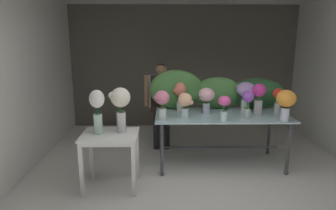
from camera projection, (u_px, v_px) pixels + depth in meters
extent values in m
plane|color=silver|center=(189.00, 157.00, 5.07)|extent=(8.71, 8.71, 0.00)
cube|color=#5B564C|center=(183.00, 67.00, 6.70)|extent=(5.13, 0.12, 2.71)
cube|color=silver|center=(31.00, 79.00, 4.73)|extent=(0.12, 4.08, 2.71)
cube|color=#A7C8D2|center=(221.00, 115.00, 4.63)|extent=(2.06, 1.01, 0.02)
cylinder|color=#4C4C51|center=(162.00, 150.00, 4.32)|extent=(0.05, 0.05, 0.82)
sphere|color=#4C4C51|center=(162.00, 173.00, 4.40)|extent=(0.07, 0.07, 0.07)
cylinder|color=#4C4C51|center=(288.00, 149.00, 4.34)|extent=(0.05, 0.05, 0.82)
sphere|color=#4C4C51|center=(286.00, 173.00, 4.43)|extent=(0.07, 0.07, 0.07)
cylinder|color=#4C4C51|center=(162.00, 132.00, 5.11)|extent=(0.05, 0.05, 0.82)
sphere|color=#4C4C51|center=(162.00, 153.00, 5.19)|extent=(0.07, 0.07, 0.07)
cylinder|color=#4C4C51|center=(269.00, 132.00, 5.14)|extent=(0.05, 0.05, 0.82)
sphere|color=#4C4C51|center=(268.00, 152.00, 5.22)|extent=(0.07, 0.07, 0.07)
cylinder|color=#4C4C51|center=(220.00, 147.00, 4.75)|extent=(1.86, 0.03, 0.03)
cube|color=white|center=(110.00, 135.00, 3.91)|extent=(0.74, 0.60, 0.03)
cube|color=white|center=(110.00, 138.00, 3.92)|extent=(0.68, 0.54, 0.06)
cube|color=white|center=(82.00, 170.00, 3.74)|extent=(0.05, 0.05, 0.74)
cube|color=white|center=(134.00, 170.00, 3.75)|extent=(0.05, 0.05, 0.74)
cube|color=white|center=(91.00, 154.00, 4.25)|extent=(0.05, 0.05, 0.74)
cube|color=white|center=(137.00, 154.00, 4.25)|extent=(0.05, 0.05, 0.74)
cylinder|color=#232328|center=(156.00, 128.00, 5.40)|extent=(0.12, 0.12, 0.80)
cylinder|color=#232328|center=(166.00, 128.00, 5.40)|extent=(0.12, 0.12, 0.80)
cube|color=#999EA8|center=(161.00, 91.00, 5.25)|extent=(0.43, 0.22, 0.56)
cube|color=black|center=(161.00, 94.00, 5.14)|extent=(0.36, 0.02, 0.68)
cylinder|color=#936B4C|center=(147.00, 91.00, 5.24)|extent=(0.09, 0.09, 0.55)
cylinder|color=#936B4C|center=(176.00, 91.00, 5.25)|extent=(0.09, 0.09, 0.55)
sphere|color=#936B4C|center=(161.00, 70.00, 5.16)|extent=(0.20, 0.20, 0.20)
ellipsoid|color=black|center=(161.00, 66.00, 5.17)|extent=(0.15, 0.15, 0.09)
ellipsoid|color=#477F3D|center=(176.00, 89.00, 4.93)|extent=(0.90, 0.32, 0.65)
ellipsoid|color=#477F3D|center=(218.00, 93.00, 4.95)|extent=(0.80, 0.30, 0.53)
ellipsoid|color=#28562D|center=(256.00, 93.00, 4.96)|extent=(0.95, 0.29, 0.51)
cylinder|color=silver|center=(206.00, 108.00, 4.66)|extent=(0.11, 0.11, 0.17)
cylinder|color=#9EBCB2|center=(206.00, 111.00, 4.67)|extent=(0.11, 0.11, 0.07)
cylinder|color=#2D6028|center=(207.00, 106.00, 4.65)|extent=(0.01, 0.01, 0.23)
cylinder|color=#2D6028|center=(206.00, 106.00, 4.66)|extent=(0.01, 0.01, 0.23)
cylinder|color=#2D6028|center=(205.00, 106.00, 4.65)|extent=(0.01, 0.01, 0.23)
cylinder|color=#2D6028|center=(206.00, 106.00, 4.62)|extent=(0.01, 0.01, 0.23)
ellipsoid|color=#EFB2BC|center=(207.00, 95.00, 4.61)|extent=(0.26, 0.26, 0.21)
sphere|color=#EFB2BC|center=(202.00, 94.00, 4.60)|extent=(0.08, 0.08, 0.08)
ellipsoid|color=#387033|center=(204.00, 102.00, 4.63)|extent=(0.10, 0.10, 0.03)
cylinder|color=silver|center=(180.00, 107.00, 4.79)|extent=(0.11, 0.11, 0.16)
cylinder|color=#9EBCB2|center=(180.00, 109.00, 4.80)|extent=(0.10, 0.10, 0.07)
cylinder|color=#387033|center=(182.00, 102.00, 4.78)|extent=(0.01, 0.01, 0.28)
cylinder|color=#387033|center=(179.00, 102.00, 4.79)|extent=(0.01, 0.01, 0.28)
cylinder|color=#387033|center=(179.00, 103.00, 4.75)|extent=(0.01, 0.01, 0.28)
ellipsoid|color=#EF7A60|center=(180.00, 90.00, 4.73)|extent=(0.18, 0.18, 0.23)
sphere|color=#EF7A60|center=(175.00, 91.00, 4.73)|extent=(0.07, 0.07, 0.07)
sphere|color=#EF7A60|center=(183.00, 88.00, 4.70)|extent=(0.07, 0.07, 0.07)
ellipsoid|color=#387033|center=(181.00, 101.00, 4.77)|extent=(0.09, 0.10, 0.03)
cylinder|color=silver|center=(162.00, 114.00, 4.30)|extent=(0.12, 0.12, 0.17)
cylinder|color=#9EBCB2|center=(162.00, 117.00, 4.31)|extent=(0.11, 0.11, 0.07)
cylinder|color=#2D6028|center=(164.00, 110.00, 4.30)|extent=(0.01, 0.01, 0.26)
cylinder|color=#2D6028|center=(161.00, 110.00, 4.30)|extent=(0.01, 0.01, 0.26)
cylinder|color=#2D6028|center=(161.00, 111.00, 4.26)|extent=(0.01, 0.01, 0.26)
ellipsoid|color=pink|center=(162.00, 98.00, 4.25)|extent=(0.22, 0.22, 0.20)
sphere|color=pink|center=(156.00, 97.00, 4.22)|extent=(0.07, 0.07, 0.07)
cylinder|color=silver|center=(285.00, 114.00, 4.22)|extent=(0.12, 0.12, 0.20)
cylinder|color=#9EBCB2|center=(284.00, 118.00, 4.23)|extent=(0.11, 0.11, 0.08)
cylinder|color=#387033|center=(287.00, 112.00, 4.20)|extent=(0.01, 0.01, 0.25)
cylinder|color=#387033|center=(284.00, 112.00, 4.23)|extent=(0.01, 0.01, 0.25)
cylinder|color=#387033|center=(284.00, 112.00, 4.19)|extent=(0.01, 0.01, 0.25)
ellipsoid|color=orange|center=(286.00, 98.00, 4.17)|extent=(0.27, 0.27, 0.24)
sphere|color=orange|center=(280.00, 99.00, 4.15)|extent=(0.07, 0.07, 0.07)
sphere|color=orange|center=(293.00, 97.00, 4.15)|extent=(0.08, 0.08, 0.08)
cylinder|color=silver|center=(224.00, 116.00, 4.21)|extent=(0.10, 0.10, 0.15)
cylinder|color=#9EBCB2|center=(224.00, 119.00, 4.22)|extent=(0.09, 0.09, 0.06)
cylinder|color=#28562D|center=(225.00, 112.00, 4.20)|extent=(0.01, 0.01, 0.25)
cylinder|color=#28562D|center=(223.00, 112.00, 4.22)|extent=(0.01, 0.01, 0.25)
cylinder|color=#28562D|center=(223.00, 112.00, 4.19)|extent=(0.01, 0.01, 0.25)
ellipsoid|color=#E54C9E|center=(224.00, 101.00, 4.16)|extent=(0.18, 0.18, 0.14)
sphere|color=#E54C9E|center=(221.00, 102.00, 4.18)|extent=(0.06, 0.06, 0.06)
ellipsoid|color=#28562D|center=(225.00, 109.00, 4.23)|extent=(0.10, 0.10, 0.03)
cylinder|color=silver|center=(245.00, 105.00, 4.79)|extent=(0.13, 0.13, 0.20)
cylinder|color=#9EBCB2|center=(245.00, 109.00, 4.80)|extent=(0.12, 0.12, 0.08)
cylinder|color=#28562D|center=(247.00, 102.00, 4.78)|extent=(0.01, 0.01, 0.28)
cylinder|color=#28562D|center=(244.00, 102.00, 4.79)|extent=(0.01, 0.01, 0.28)
cylinder|color=#28562D|center=(245.00, 102.00, 4.76)|extent=(0.01, 0.01, 0.28)
ellipsoid|color=#B28ED1|center=(246.00, 89.00, 4.73)|extent=(0.30, 0.30, 0.23)
sphere|color=#B28ED1|center=(251.00, 87.00, 4.73)|extent=(0.11, 0.11, 0.11)
cylinder|color=silver|center=(247.00, 114.00, 4.38)|extent=(0.09, 0.09, 0.14)
cylinder|color=#9EBCB2|center=(247.00, 116.00, 4.39)|extent=(0.08, 0.08, 0.06)
cylinder|color=#2D6028|center=(249.00, 109.00, 4.36)|extent=(0.01, 0.01, 0.27)
cylinder|color=#2D6028|center=(247.00, 109.00, 4.37)|extent=(0.01, 0.01, 0.27)
cylinder|color=#2D6028|center=(247.00, 109.00, 4.34)|extent=(0.01, 0.01, 0.27)
ellipsoid|color=purple|center=(248.00, 96.00, 4.32)|extent=(0.17, 0.17, 0.17)
sphere|color=purple|center=(245.00, 99.00, 4.32)|extent=(0.05, 0.05, 0.05)
sphere|color=purple|center=(251.00, 96.00, 4.34)|extent=(0.07, 0.07, 0.07)
ellipsoid|color=#387033|center=(246.00, 108.00, 4.36)|extent=(0.11, 0.06, 0.03)
cylinder|color=silver|center=(185.00, 113.00, 4.42)|extent=(0.12, 0.12, 0.14)
cylinder|color=#9EBCB2|center=(185.00, 115.00, 4.43)|extent=(0.11, 0.11, 0.06)
cylinder|color=#2D6028|center=(186.00, 110.00, 4.41)|extent=(0.01, 0.01, 0.21)
cylinder|color=#2D6028|center=(185.00, 110.00, 4.44)|extent=(0.01, 0.01, 0.21)
cylinder|color=#2D6028|center=(184.00, 110.00, 4.41)|extent=(0.01, 0.01, 0.21)
cylinder|color=#2D6028|center=(185.00, 110.00, 4.39)|extent=(0.01, 0.01, 0.21)
ellipsoid|color=#F4B78E|center=(185.00, 100.00, 4.37)|extent=(0.21, 0.21, 0.20)
sphere|color=#F4B78E|center=(191.00, 102.00, 4.36)|extent=(0.07, 0.07, 0.07)
cylinder|color=silver|center=(258.00, 108.00, 4.57)|extent=(0.12, 0.12, 0.23)
cylinder|color=#9EBCB2|center=(258.00, 112.00, 4.58)|extent=(0.11, 0.11, 0.10)
cylinder|color=#477F3D|center=(260.00, 104.00, 4.56)|extent=(0.01, 0.01, 0.32)
cylinder|color=#477F3D|center=(258.00, 104.00, 4.57)|extent=(0.01, 0.01, 0.32)
cylinder|color=#477F3D|center=(256.00, 104.00, 4.56)|extent=(0.01, 0.01, 0.32)
cylinder|color=#477F3D|center=(259.00, 105.00, 4.53)|extent=(0.01, 0.01, 0.32)
ellipsoid|color=#D1338E|center=(259.00, 90.00, 4.51)|extent=(0.20, 0.20, 0.20)
sphere|color=#D1338E|center=(255.00, 91.00, 4.49)|extent=(0.08, 0.08, 0.08)
sphere|color=#D1338E|center=(263.00, 89.00, 4.49)|extent=(0.06, 0.06, 0.06)
ellipsoid|color=#28562D|center=(256.00, 99.00, 4.53)|extent=(0.10, 0.09, 0.03)
cylinder|color=silver|center=(277.00, 109.00, 4.54)|extent=(0.09, 0.09, 0.19)
cylinder|color=#9EBCB2|center=(277.00, 112.00, 4.56)|extent=(0.08, 0.08, 0.08)
cylinder|color=#477F3D|center=(278.00, 105.00, 4.54)|extent=(0.01, 0.01, 0.29)
cylinder|color=#477F3D|center=(276.00, 105.00, 4.55)|extent=(0.01, 0.01, 0.29)
cylinder|color=#477F3D|center=(277.00, 106.00, 4.52)|extent=(0.01, 0.01, 0.29)
ellipsoid|color=red|center=(278.00, 93.00, 4.49)|extent=(0.16, 0.16, 0.16)
ellipsoid|color=#387033|center=(277.00, 102.00, 4.52)|extent=(0.08, 0.11, 0.03)
cylinder|color=silver|center=(98.00, 124.00, 3.88)|extent=(0.12, 0.12, 0.26)
cylinder|color=#9EBCB2|center=(98.00, 129.00, 3.89)|extent=(0.11, 0.11, 0.11)
cylinder|color=#28562D|center=(100.00, 119.00, 3.86)|extent=(0.01, 0.01, 0.39)
cylinder|color=#28562D|center=(98.00, 118.00, 3.87)|extent=(0.01, 0.01, 0.39)
cylinder|color=#28562D|center=(97.00, 119.00, 3.85)|extent=(0.01, 0.01, 0.39)
ellipsoid|color=white|center=(97.00, 99.00, 3.80)|extent=(0.20, 0.20, 0.23)
cylinder|color=silver|center=(121.00, 122.00, 3.94)|extent=(0.12, 0.12, 0.28)
cylinder|color=#9EBCB2|center=(122.00, 128.00, 3.95)|extent=(0.11, 0.11, 0.12)
cylinder|color=#28562D|center=(123.00, 117.00, 3.93)|extent=(0.01, 0.01, 0.39)
cylinder|color=#28562D|center=(120.00, 117.00, 3.95)|extent=(0.01, 0.01, 0.39)
cylinder|color=#28562D|center=(120.00, 118.00, 3.90)|extent=(0.01, 0.01, 0.39)
ellipsoid|color=silver|center=(120.00, 97.00, 3.86)|extent=(0.26, 0.26, 0.26)
sphere|color=silver|center=(112.00, 96.00, 3.85)|extent=(0.10, 0.10, 0.10)
ellipsoid|color=#387033|center=(122.00, 111.00, 3.88)|extent=(0.10, 0.10, 0.03)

